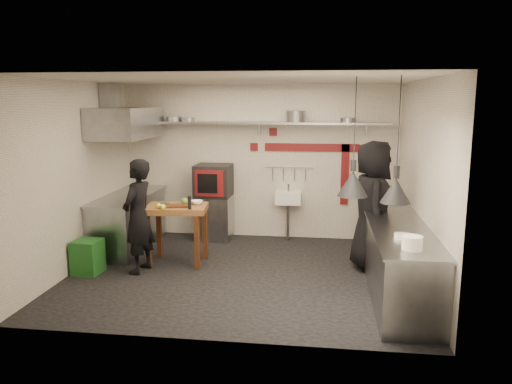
# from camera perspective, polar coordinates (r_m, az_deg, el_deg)

# --- Properties ---
(floor) EXTENTS (5.00, 5.00, 0.00)m
(floor) POSITION_cam_1_polar(r_m,az_deg,el_deg) (7.47, -1.62, -9.29)
(floor) COLOR black
(floor) RESTS_ON ground
(ceiling) EXTENTS (5.00, 5.00, 0.00)m
(ceiling) POSITION_cam_1_polar(r_m,az_deg,el_deg) (7.03, -1.74, 12.72)
(ceiling) COLOR beige
(ceiling) RESTS_ON floor
(wall_back) EXTENTS (5.00, 0.04, 2.80)m
(wall_back) POSITION_cam_1_polar(r_m,az_deg,el_deg) (9.17, 0.41, 3.45)
(wall_back) COLOR silver
(wall_back) RESTS_ON floor
(wall_front) EXTENTS (5.00, 0.04, 2.80)m
(wall_front) POSITION_cam_1_polar(r_m,az_deg,el_deg) (5.09, -5.44, -2.36)
(wall_front) COLOR silver
(wall_front) RESTS_ON floor
(wall_left) EXTENTS (0.04, 4.20, 2.80)m
(wall_left) POSITION_cam_1_polar(r_m,az_deg,el_deg) (7.90, -19.88, 1.67)
(wall_left) COLOR silver
(wall_left) RESTS_ON floor
(wall_right) EXTENTS (0.04, 4.20, 2.80)m
(wall_right) POSITION_cam_1_polar(r_m,az_deg,el_deg) (7.16, 18.49, 0.89)
(wall_right) COLOR silver
(wall_right) RESTS_ON floor
(red_band_horiz) EXTENTS (1.70, 0.02, 0.14)m
(red_band_horiz) POSITION_cam_1_polar(r_m,az_deg,el_deg) (9.06, 6.40, 5.08)
(red_band_horiz) COLOR maroon
(red_band_horiz) RESTS_ON wall_back
(red_band_vert) EXTENTS (0.14, 0.02, 1.10)m
(red_band_vert) POSITION_cam_1_polar(r_m,az_deg,el_deg) (9.12, 10.11, 1.98)
(red_band_vert) COLOR maroon
(red_band_vert) RESTS_ON wall_back
(red_tile_a) EXTENTS (0.14, 0.02, 0.14)m
(red_tile_a) POSITION_cam_1_polar(r_m,az_deg,el_deg) (9.07, 1.98, 6.86)
(red_tile_a) COLOR maroon
(red_tile_a) RESTS_ON wall_back
(red_tile_b) EXTENTS (0.14, 0.02, 0.14)m
(red_tile_b) POSITION_cam_1_polar(r_m,az_deg,el_deg) (9.14, -0.23, 5.19)
(red_tile_b) COLOR maroon
(red_tile_b) RESTS_ON wall_back
(back_shelf) EXTENTS (4.60, 0.34, 0.04)m
(back_shelf) POSITION_cam_1_polar(r_m,az_deg,el_deg) (8.93, 0.27, 7.90)
(back_shelf) COLOR gray
(back_shelf) RESTS_ON wall_back
(shelf_bracket_left) EXTENTS (0.04, 0.06, 0.24)m
(shelf_bracket_left) POSITION_cam_1_polar(r_m,az_deg,el_deg) (9.51, -11.13, 7.26)
(shelf_bracket_left) COLOR gray
(shelf_bracket_left) RESTS_ON wall_back
(shelf_bracket_mid) EXTENTS (0.04, 0.06, 0.24)m
(shelf_bracket_mid) POSITION_cam_1_polar(r_m,az_deg,el_deg) (9.09, 0.39, 7.31)
(shelf_bracket_mid) COLOR gray
(shelf_bracket_mid) RESTS_ON wall_back
(shelf_bracket_right) EXTENTS (0.04, 0.06, 0.24)m
(shelf_bracket_right) POSITION_cam_1_polar(r_m,az_deg,el_deg) (9.05, 12.51, 7.05)
(shelf_bracket_right) COLOR gray
(shelf_bracket_right) RESTS_ON wall_back
(pan_far_left) EXTENTS (0.27, 0.27, 0.09)m
(pan_far_left) POSITION_cam_1_polar(r_m,az_deg,el_deg) (9.25, -9.38, 8.25)
(pan_far_left) COLOR gray
(pan_far_left) RESTS_ON back_shelf
(pan_mid_left) EXTENTS (0.26, 0.26, 0.07)m
(pan_mid_left) POSITION_cam_1_polar(r_m,az_deg,el_deg) (9.18, -7.77, 8.22)
(pan_mid_left) COLOR gray
(pan_mid_left) RESTS_ON back_shelf
(stock_pot) EXTENTS (0.38, 0.38, 0.20)m
(stock_pot) POSITION_cam_1_polar(r_m,az_deg,el_deg) (8.87, 4.56, 8.62)
(stock_pot) COLOR gray
(stock_pot) RESTS_ON back_shelf
(pan_right) EXTENTS (0.32, 0.32, 0.08)m
(pan_right) POSITION_cam_1_polar(r_m,az_deg,el_deg) (8.87, 10.46, 8.09)
(pan_right) COLOR gray
(pan_right) RESTS_ON back_shelf
(oven_stand) EXTENTS (0.63, 0.58, 0.80)m
(oven_stand) POSITION_cam_1_polar(r_m,az_deg,el_deg) (9.16, -4.77, -2.95)
(oven_stand) COLOR gray
(oven_stand) RESTS_ON floor
(combi_oven) EXTENTS (0.64, 0.60, 0.58)m
(combi_oven) POSITION_cam_1_polar(r_m,az_deg,el_deg) (9.02, -4.88, 1.31)
(combi_oven) COLOR black
(combi_oven) RESTS_ON oven_stand
(oven_door) EXTENTS (0.51, 0.04, 0.46)m
(oven_door) POSITION_cam_1_polar(r_m,az_deg,el_deg) (8.73, -5.35, 0.98)
(oven_door) COLOR maroon
(oven_door) RESTS_ON combi_oven
(oven_glass) EXTENTS (0.35, 0.02, 0.34)m
(oven_glass) POSITION_cam_1_polar(r_m,az_deg,el_deg) (8.72, -5.58, 0.97)
(oven_glass) COLOR black
(oven_glass) RESTS_ON oven_door
(hand_sink) EXTENTS (0.46, 0.34, 0.22)m
(hand_sink) POSITION_cam_1_polar(r_m,az_deg,el_deg) (9.04, 3.73, -0.65)
(hand_sink) COLOR white
(hand_sink) RESTS_ON wall_back
(sink_tap) EXTENTS (0.03, 0.03, 0.14)m
(sink_tap) POSITION_cam_1_polar(r_m,az_deg,el_deg) (9.01, 3.74, 0.47)
(sink_tap) COLOR gray
(sink_tap) RESTS_ON hand_sink
(sink_drain) EXTENTS (0.06, 0.06, 0.66)m
(sink_drain) POSITION_cam_1_polar(r_m,az_deg,el_deg) (9.10, 3.68, -3.42)
(sink_drain) COLOR gray
(sink_drain) RESTS_ON floor
(utensil_rail) EXTENTS (0.90, 0.02, 0.02)m
(utensil_rail) POSITION_cam_1_polar(r_m,az_deg,el_deg) (9.09, 3.83, 2.86)
(utensil_rail) COLOR gray
(utensil_rail) RESTS_ON wall_back
(counter_right) EXTENTS (0.70, 3.80, 0.90)m
(counter_right) POSITION_cam_1_polar(r_m,az_deg,el_deg) (7.31, 15.35, -6.39)
(counter_right) COLOR gray
(counter_right) RESTS_ON floor
(counter_right_top) EXTENTS (0.76, 3.90, 0.03)m
(counter_right_top) POSITION_cam_1_polar(r_m,az_deg,el_deg) (7.19, 15.53, -2.84)
(counter_right_top) COLOR gray
(counter_right_top) RESTS_ON counter_right
(plate_stack) EXTENTS (0.25, 0.25, 0.15)m
(plate_stack) POSITION_cam_1_polar(r_m,az_deg,el_deg) (5.67, 17.43, -5.57)
(plate_stack) COLOR white
(plate_stack) RESTS_ON counter_right_top
(small_bowl_right) EXTENTS (0.27, 0.27, 0.05)m
(small_bowl_right) POSITION_cam_1_polar(r_m,az_deg,el_deg) (6.11, 16.49, -4.86)
(small_bowl_right) COLOR white
(small_bowl_right) RESTS_ON counter_right_top
(counter_left) EXTENTS (0.70, 1.90, 0.90)m
(counter_left) POSITION_cam_1_polar(r_m,az_deg,el_deg) (8.88, -14.39, -3.37)
(counter_left) COLOR gray
(counter_left) RESTS_ON floor
(counter_left_top) EXTENTS (0.76, 2.00, 0.03)m
(counter_left_top) POSITION_cam_1_polar(r_m,az_deg,el_deg) (8.78, -14.53, -0.42)
(counter_left_top) COLOR gray
(counter_left_top) RESTS_ON counter_left
(extractor_hood) EXTENTS (0.78, 1.60, 0.50)m
(extractor_hood) POSITION_cam_1_polar(r_m,az_deg,el_deg) (8.62, -14.60, 7.66)
(extractor_hood) COLOR gray
(extractor_hood) RESTS_ON ceiling
(hood_duct) EXTENTS (0.28, 0.28, 0.50)m
(hood_duct) POSITION_cam_1_polar(r_m,az_deg,el_deg) (8.71, -16.28, 10.24)
(hood_duct) COLOR gray
(hood_duct) RESTS_ON ceiling
(green_bin) EXTENTS (0.40, 0.40, 0.50)m
(green_bin) POSITION_cam_1_polar(r_m,az_deg,el_deg) (7.81, -18.69, -7.02)
(green_bin) COLOR #1C5A1E
(green_bin) RESTS_ON floor
(prep_table) EXTENTS (0.98, 0.73, 0.92)m
(prep_table) POSITION_cam_1_polar(r_m,az_deg,el_deg) (7.89, -8.99, -4.83)
(prep_table) COLOR brown
(prep_table) RESTS_ON floor
(cutting_board) EXTENTS (0.37, 0.31, 0.02)m
(cutting_board) POSITION_cam_1_polar(r_m,az_deg,el_deg) (7.71, -8.97, -1.57)
(cutting_board) COLOR #4D2611
(cutting_board) RESTS_ON prep_table
(pepper_mill) EXTENTS (0.06, 0.06, 0.20)m
(pepper_mill) POSITION_cam_1_polar(r_m,az_deg,el_deg) (7.48, -7.59, -1.22)
(pepper_mill) COLOR black
(pepper_mill) RESTS_ON prep_table
(lemon_a) EXTENTS (0.09, 0.09, 0.08)m
(lemon_a) POSITION_cam_1_polar(r_m,az_deg,el_deg) (7.64, -11.07, -1.54)
(lemon_a) COLOR #FFF937
(lemon_a) RESTS_ON prep_table
(lemon_b) EXTENTS (0.09, 0.09, 0.08)m
(lemon_b) POSITION_cam_1_polar(r_m,az_deg,el_deg) (7.56, -10.63, -1.66)
(lemon_b) COLOR #FFF937
(lemon_b) RESTS_ON prep_table
(veg_ball) EXTENTS (0.14, 0.14, 0.11)m
(veg_ball) POSITION_cam_1_polar(r_m,az_deg,el_deg) (7.86, -8.19, -1.04)
(veg_ball) COLOR olive
(veg_ball) RESTS_ON prep_table
(steel_tray) EXTENTS (0.16, 0.11, 0.03)m
(steel_tray) POSITION_cam_1_polar(r_m,az_deg,el_deg) (7.92, -10.55, -1.27)
(steel_tray) COLOR gray
(steel_tray) RESTS_ON prep_table
(bowl) EXTENTS (0.24, 0.24, 0.06)m
(bowl) POSITION_cam_1_polar(r_m,az_deg,el_deg) (7.83, -6.77, -1.19)
(bowl) COLOR white
(bowl) RESTS_ON prep_table
(heat_lamp_near) EXTENTS (0.41, 0.41, 1.45)m
(heat_lamp_near) POSITION_cam_1_polar(r_m,az_deg,el_deg) (6.19, 11.19, 6.12)
(heat_lamp_near) COLOR black
(heat_lamp_near) RESTS_ON ceiling
(heat_lamp_far) EXTENTS (0.35, 0.35, 1.44)m
(heat_lamp_far) POSITION_cam_1_polar(r_m,az_deg,el_deg) (5.86, 15.94, 5.71)
(heat_lamp_far) COLOR black
(heat_lamp_far) RESTS_ON ceiling
(chef_left) EXTENTS (0.50, 0.67, 1.69)m
(chef_left) POSITION_cam_1_polar(r_m,az_deg,el_deg) (7.51, -13.32, -2.73)
(chef_left) COLOR black
(chef_left) RESTS_ON floor
(chef_right) EXTENTS (0.64, 0.96, 1.94)m
(chef_right) POSITION_cam_1_polar(r_m,az_deg,el_deg) (7.66, 13.15, -1.51)
(chef_right) COLOR black
(chef_right) RESTS_ON floor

